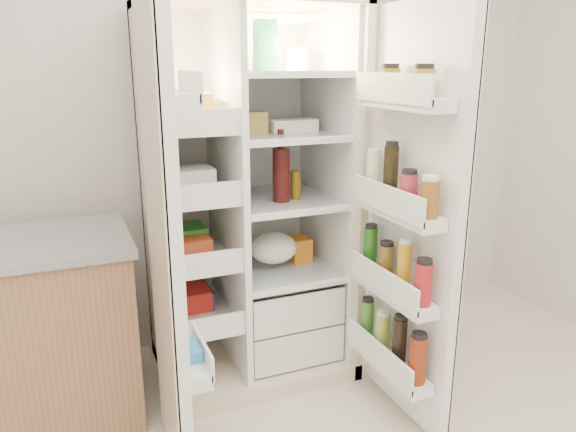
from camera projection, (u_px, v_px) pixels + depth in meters
name	position (u px, v px, depth m)	size (l,w,h in m)	color
wall_back	(217.00, 98.00, 2.85)	(4.00, 0.02, 2.70)	silver
refrigerator	(249.00, 226.00, 2.72)	(0.92, 0.70, 1.80)	beige
freezer_door	(166.00, 246.00, 1.95)	(0.15, 0.40, 1.72)	white
fridge_door	(410.00, 227.00, 2.24)	(0.17, 0.58, 1.72)	white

